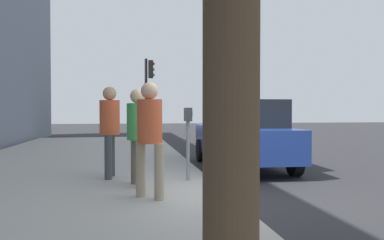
% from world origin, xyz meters
% --- Properties ---
extents(ground_plane, '(80.00, 80.00, 0.00)m').
position_xyz_m(ground_plane, '(0.00, 0.00, 0.00)').
color(ground_plane, '#2B2B2D').
rests_on(ground_plane, ground).
extents(sidewalk_slab, '(28.00, 6.00, 0.15)m').
position_xyz_m(sidewalk_slab, '(0.00, 3.00, 0.07)').
color(sidewalk_slab, '#A8A59E').
rests_on(sidewalk_slab, ground_plane).
extents(parking_meter, '(0.36, 0.12, 1.41)m').
position_xyz_m(parking_meter, '(1.11, 0.46, 1.17)').
color(parking_meter, gray).
rests_on(parking_meter, sidewalk_slab).
extents(pedestrian_at_meter, '(0.52, 0.38, 1.74)m').
position_xyz_m(pedestrian_at_meter, '(0.72, 1.44, 1.17)').
color(pedestrian_at_meter, '#726656').
rests_on(pedestrian_at_meter, sidewalk_slab).
extents(pedestrian_bystander, '(0.43, 0.42, 1.79)m').
position_xyz_m(pedestrian_bystander, '(-0.30, 1.28, 1.21)').
color(pedestrian_bystander, tan).
rests_on(pedestrian_bystander, sidewalk_slab).
extents(parking_officer, '(0.55, 0.40, 1.84)m').
position_xyz_m(parking_officer, '(1.67, 1.98, 1.25)').
color(parking_officer, '#47474C').
rests_on(parking_officer, sidewalk_slab).
extents(parked_sedan_near, '(4.46, 2.09, 1.77)m').
position_xyz_m(parked_sedan_near, '(3.45, -1.35, 0.89)').
color(parked_sedan_near, navy).
rests_on(parked_sedan_near, ground_plane).
extents(traffic_signal, '(0.24, 0.44, 3.60)m').
position_xyz_m(traffic_signal, '(10.39, 0.74, 2.58)').
color(traffic_signal, black).
rests_on(traffic_signal, sidewalk_slab).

